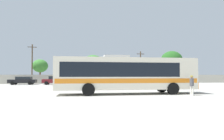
% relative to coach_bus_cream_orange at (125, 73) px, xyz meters
% --- Properties ---
extents(ground_plane, '(300.00, 300.00, 0.00)m').
position_rel_coach_bus_cream_orange_xyz_m(ground_plane, '(0.21, 10.02, -1.83)').
color(ground_plane, '#A3A099').
extents(perimeter_wall, '(80.00, 0.30, 1.79)m').
position_rel_coach_bus_cream_orange_xyz_m(perimeter_wall, '(0.21, 23.69, -0.94)').
color(perimeter_wall, '#B2AD9E').
rests_on(perimeter_wall, ground_plane).
extents(coach_bus_cream_orange, '(12.42, 2.87, 3.42)m').
position_rel_coach_bus_cream_orange_xyz_m(coach_bus_cream_orange, '(0.00, 0.00, 0.00)').
color(coach_bus_cream_orange, silver).
rests_on(coach_bus_cream_orange, ground_plane).
extents(attendant_by_bus_door, '(0.45, 0.45, 1.64)m').
position_rel_coach_bus_cream_orange_xyz_m(attendant_by_bus_door, '(5.15, -2.21, -0.90)').
color(attendant_by_bus_door, silver).
rests_on(attendant_by_bus_door, ground_plane).
extents(parked_car_leftmost_black, '(4.60, 2.00, 1.43)m').
position_rel_coach_bus_cream_orange_xyz_m(parked_car_leftmost_black, '(-13.96, 20.05, -1.07)').
color(parked_car_leftmost_black, black).
rests_on(parked_car_leftmost_black, ground_plane).
extents(parked_car_second_maroon, '(4.23, 2.01, 1.53)m').
position_rel_coach_bus_cream_orange_xyz_m(parked_car_second_maroon, '(-8.34, 19.39, -1.03)').
color(parked_car_second_maroon, maroon).
rests_on(parked_car_second_maroon, ground_plane).
extents(parked_car_third_red, '(4.30, 2.07, 1.54)m').
position_rel_coach_bus_cream_orange_xyz_m(parked_car_third_red, '(-1.18, 19.66, -1.02)').
color(parked_car_third_red, red).
rests_on(parked_car_third_red, ground_plane).
extents(parked_car_rightmost_grey, '(4.49, 2.20, 1.44)m').
position_rel_coach_bus_cream_orange_xyz_m(parked_car_rightmost_grey, '(5.42, 19.75, -1.07)').
color(parked_car_rightmost_grey, slate).
rests_on(parked_car_rightmost_grey, ground_plane).
extents(utility_pole_near, '(1.80, 0.28, 7.22)m').
position_rel_coach_bus_cream_orange_xyz_m(utility_pole_near, '(9.90, 26.65, 1.96)').
color(utility_pole_near, '#4C3823').
rests_on(utility_pole_near, ground_plane).
extents(utility_pole_far, '(1.79, 0.46, 8.30)m').
position_rel_coach_bus_cream_orange_xyz_m(utility_pole_far, '(-14.01, 26.90, 2.50)').
color(utility_pole_far, '#4C3823').
rests_on(utility_pole_far, ground_plane).
extents(roadside_tree_left, '(3.40, 3.40, 5.23)m').
position_rel_coach_bus_cream_orange_xyz_m(roadside_tree_left, '(-12.71, 28.72, 1.93)').
color(roadside_tree_left, brown).
rests_on(roadside_tree_left, ground_plane).
extents(roadside_tree_midleft, '(5.36, 5.36, 6.38)m').
position_rel_coach_bus_cream_orange_xyz_m(roadside_tree_midleft, '(-0.94, 28.65, 2.26)').
color(roadside_tree_midleft, brown).
rests_on(roadside_tree_midleft, ground_plane).
extents(roadside_tree_midright, '(3.46, 3.46, 5.71)m').
position_rel_coach_bus_cream_orange_xyz_m(roadside_tree_midright, '(5.77, 30.61, 2.39)').
color(roadside_tree_midright, brown).
rests_on(roadside_tree_midright, ground_plane).
extents(roadside_tree_right, '(4.94, 4.94, 7.34)m').
position_rel_coach_bus_cream_orange_xyz_m(roadside_tree_right, '(17.21, 25.93, 3.40)').
color(roadside_tree_right, brown).
rests_on(roadside_tree_right, ground_plane).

